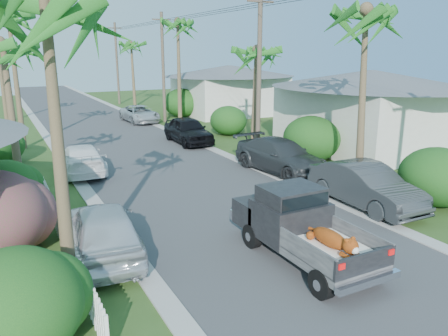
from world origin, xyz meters
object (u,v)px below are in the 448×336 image
palm_r_d (131,43)px  palm_l_a (43,0)px  parked_car_lf (81,159)px  utility_pole_b (259,76)px  utility_pole_d (117,63)px  palm_l_b (3,44)px  parked_car_rf (188,130)px  house_right_near (369,113)px  house_right_far (229,92)px  parked_car_ln (103,230)px  palm_r_c (178,22)px  palm_l_c (8,15)px  palm_r_a (370,11)px  palm_r_b (256,50)px  parked_car_rm (281,156)px  utility_pole_c (163,67)px  parked_car_rn (365,186)px  parked_car_rd (140,114)px

palm_r_d → palm_l_a: bearing=-108.9°
palm_l_a → parked_car_lf: bearing=78.3°
utility_pole_b → utility_pole_d: (0.00, 30.00, 0.00)m
parked_car_lf → palm_l_b: bearing=41.5°
parked_car_rf → palm_r_d: size_ratio=0.62×
palm_l_a → palm_r_d: palm_l_a is taller
house_right_near → house_right_far: bearing=90.0°
parked_car_ln → utility_pole_d: utility_pole_d is taller
palm_r_d → palm_r_c: bearing=-91.2°
palm_l_c → palm_r_a: palm_l_c is taller
parked_car_ln → house_right_far: bearing=-119.8°
palm_r_a → palm_l_c: bearing=127.6°
parked_car_ln → palm_l_b: (-1.80, 7.35, 5.33)m
palm_l_c → palm_r_b: bearing=-29.1°
parked_car_lf → palm_l_b: (-2.94, -2.31, 5.44)m
house_right_far → palm_l_a: bearing=-125.4°
palm_l_c → palm_r_c: 12.84m
palm_r_a → utility_pole_b: bearing=95.7°
parked_car_ln → house_right_near: house_right_near is taller
parked_car_rm → parked_car_lf: 9.90m
house_right_far → palm_r_c: bearing=-149.5°
palm_l_b → utility_pole_b: size_ratio=0.82×
parked_car_rf → utility_pole_c: 10.24m
parked_car_ln → house_right_near: bearing=-152.2°
parked_car_ln → palm_l_c: size_ratio=0.52×
parked_car_ln → palm_r_a: palm_r_a is taller
parked_car_lf → utility_pole_d: bearing=-104.8°
palm_r_b → house_right_near: 7.99m
parked_car_rn → utility_pole_b: 9.60m
parked_car_rm → palm_r_a: size_ratio=0.64×
house_right_near → utility_pole_d: utility_pole_d is taller
palm_r_a → palm_r_b: palm_r_a is taller
palm_r_a → palm_r_d: size_ratio=1.09×
house_right_far → palm_l_b: bearing=-137.7°
palm_r_b → house_right_far: (6.40, 15.00, -3.83)m
parked_car_rm → palm_l_a: size_ratio=0.68×
parked_car_ln → utility_pole_b: 14.01m
parked_car_rm → palm_l_a: 14.50m
utility_pole_c → house_right_near: bearing=-65.2°
palm_r_c → utility_pole_c: size_ratio=1.04×
parked_car_rd → palm_l_c: bearing=-147.3°
palm_r_c → house_right_near: palm_r_c is taller
parked_car_rm → palm_l_b: size_ratio=0.75×
house_right_far → palm_r_d: bearing=123.0°
palm_l_b → house_right_far: 27.06m
parked_car_rn → palm_r_b: palm_r_b is taller
parked_car_rd → utility_pole_c: size_ratio=0.56×
palm_l_b → palm_r_c: size_ratio=0.79×
palm_l_a → palm_l_b: size_ratio=1.11×
parked_car_rm → house_right_near: size_ratio=0.62×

